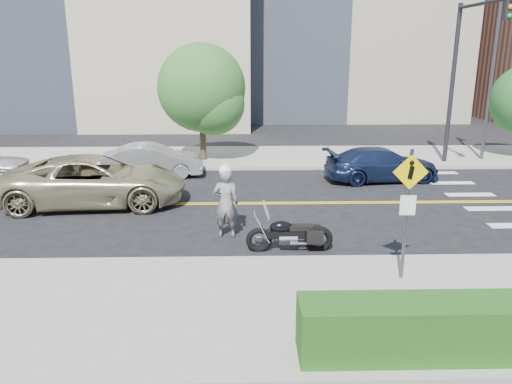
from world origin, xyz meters
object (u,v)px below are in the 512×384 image
Objects in this scene: motorcyclist at (226,201)px; pedestrian_sign at (408,202)px; parked_car_silver at (153,160)px; parked_car_blue at (382,164)px; motorcycle at (290,227)px; suv at (95,181)px.

pedestrian_sign is at bearing 144.54° from motorcyclist.
pedestrian_sign is 0.71× the size of parked_car_silver.
motorcyclist is at bearing 142.90° from pedestrian_sign.
motorcyclist reaches higher than parked_car_blue.
parked_car_silver is (-3.35, 7.19, -0.37)m from motorcyclist.
motorcycle is at bearing 140.00° from pedestrian_sign.
motorcycle is at bearing -153.19° from parked_car_silver.
suv is (-4.62, 3.21, -0.22)m from motorcyclist.
suv is (-8.76, 6.34, -1.11)m from pedestrian_sign.
parked_car_blue is (10.79, 3.07, -0.17)m from suv.
suv is (-6.36, 4.33, 0.17)m from motorcycle.
parked_car_silver is (-7.48, 10.31, -1.27)m from pedestrian_sign.
parked_car_silver is (-5.09, 8.30, 0.01)m from motorcycle.
motorcycle is 9.74m from parked_car_silver.
pedestrian_sign is 3.38m from motorcycle.
suv is 1.31× the size of parked_car_blue.
motorcyclist reaches higher than suv.
parked_car_silver is 0.90× the size of parked_car_blue.
pedestrian_sign reaches higher than suv.
pedestrian_sign is 0.64× the size of parked_car_blue.
parked_car_silver is at bearing 120.98° from motorcycle.
pedestrian_sign is at bearing -130.15° from suv.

